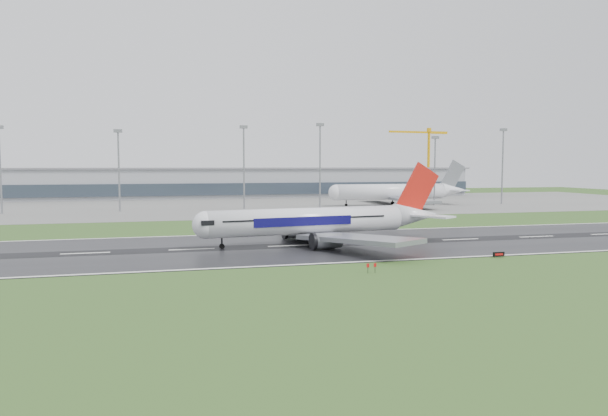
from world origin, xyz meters
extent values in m
plane|color=#2C4F1C|center=(0.00, 0.00, 0.00)|extent=(520.00, 520.00, 0.00)
cube|color=black|center=(0.00, 0.00, 0.05)|extent=(400.00, 45.00, 0.10)
cube|color=slate|center=(0.00, 125.00, 0.04)|extent=(400.00, 130.00, 0.08)
cube|color=gray|center=(0.00, 185.00, 7.50)|extent=(240.00, 36.00, 15.00)
cylinder|color=gray|center=(-100.45, 100.00, 14.77)|extent=(0.64, 0.64, 29.54)
cylinder|color=gray|center=(-61.20, 100.00, 14.43)|extent=(0.64, 0.64, 28.86)
cylinder|color=gray|center=(-15.28, 100.00, 15.54)|extent=(0.64, 0.64, 31.07)
cylinder|color=gray|center=(15.29, 100.00, 16.25)|extent=(0.64, 0.64, 32.50)
cylinder|color=gray|center=(65.74, 100.00, 14.04)|extent=(0.64, 0.64, 28.08)
cylinder|color=gray|center=(98.27, 100.00, 15.92)|extent=(0.64, 0.64, 31.85)
camera|label=1|loc=(-44.95, -110.86, 16.80)|focal=32.34mm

